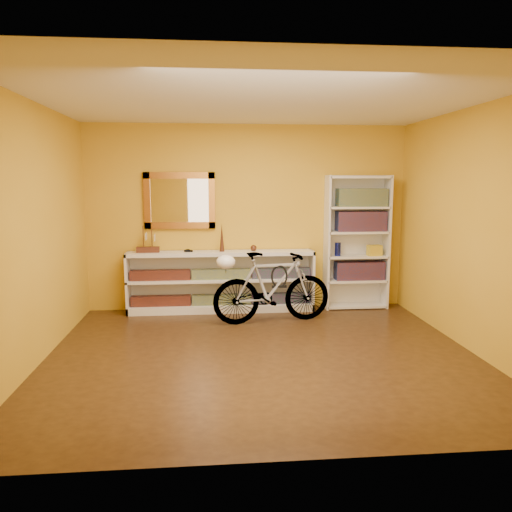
{
  "coord_description": "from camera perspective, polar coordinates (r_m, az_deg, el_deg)",
  "views": [
    {
      "loc": [
        -0.52,
        -4.93,
        1.81
      ],
      "look_at": [
        0.0,
        0.7,
        0.95
      ],
      "focal_mm": 34.36,
      "sensor_mm": 36.0,
      "label": 1
    }
  ],
  "objects": [
    {
      "name": "left_wall",
      "position": [
        5.26,
        -24.55,
        2.29
      ],
      "size": [
        0.01,
        4.0,
        2.6
      ],
      "primitive_type": "cube",
      "color": "gold",
      "rests_on": "ground"
    },
    {
      "name": "book_row_b",
      "position": [
        7.12,
        12.11,
        3.98
      ],
      "size": [
        0.7,
        0.22,
        0.28
      ],
      "primitive_type": "cube",
      "color": "maroon",
      "rests_on": "bookcase"
    },
    {
      "name": "travel_mug",
      "position": [
        7.05,
        9.49,
        0.79
      ],
      "size": [
        0.08,
        0.08,
        0.19
      ],
      "primitive_type": "cylinder",
      "color": "navy",
      "rests_on": "bookcase"
    },
    {
      "name": "yellow_bag",
      "position": [
        7.19,
        13.62,
        0.64
      ],
      "size": [
        0.21,
        0.15,
        0.15
      ],
      "primitive_type": "cube",
      "rotation": [
        0.0,
        0.0,
        0.12
      ],
      "color": "gold",
      "rests_on": "bookcase"
    },
    {
      "name": "wall_socket",
      "position": [
        7.23,
        6.2,
        -3.86
      ],
      "size": [
        0.09,
        0.02,
        0.09
      ],
      "primitive_type": "cube",
      "color": "silver",
      "rests_on": "back_wall"
    },
    {
      "name": "bicycle",
      "position": [
        6.31,
        1.91,
        -3.66
      ],
      "size": [
        0.64,
        1.62,
        0.93
      ],
      "primitive_type": "imported",
      "rotation": [
        0.0,
        0.0,
        1.72
      ],
      "color": "silver",
      "rests_on": "floor"
    },
    {
      "name": "bookcase",
      "position": [
        7.13,
        11.64,
        1.54
      ],
      "size": [
        0.9,
        0.3,
        1.9
      ],
      "primitive_type": null,
      "color": "silver",
      "rests_on": "floor"
    },
    {
      "name": "red_tin",
      "position": [
        7.06,
        10.16,
        6.44
      ],
      "size": [
        0.18,
        0.18,
        0.18
      ],
      "primitive_type": "cube",
      "rotation": [
        0.0,
        0.0,
        0.35
      ],
      "color": "maroon",
      "rests_on": "bookcase"
    },
    {
      "name": "model_ship",
      "position": [
        6.85,
        -12.51,
        1.93
      ],
      "size": [
        0.31,
        0.12,
        0.37
      ],
      "primitive_type": null,
      "rotation": [
        0.0,
        0.0,
        0.01
      ],
      "color": "#3D1C11",
      "rests_on": "console_unit"
    },
    {
      "name": "helmet",
      "position": [
        6.11,
        -3.54,
        -0.7
      ],
      "size": [
        0.24,
        0.23,
        0.18
      ],
      "primitive_type": "ellipsoid",
      "color": "white",
      "rests_on": "bicycle"
    },
    {
      "name": "ceiling",
      "position": [
        5.02,
        0.76,
        17.75
      ],
      "size": [
        4.5,
        4.0,
        0.01
      ],
      "primitive_type": "cube",
      "color": "silver",
      "rests_on": "ground"
    },
    {
      "name": "cd_row_upper",
      "position": [
        6.85,
        -4.06,
        -2.1
      ],
      "size": [
        2.5,
        0.13,
        0.14
      ],
      "primitive_type": "cube",
      "color": "navy",
      "rests_on": "console_unit"
    },
    {
      "name": "floor",
      "position": [
        5.28,
        0.71,
        -11.46
      ],
      "size": [
        4.5,
        4.0,
        0.01
      ],
      "primitive_type": "cube",
      "color": "black",
      "rests_on": "ground"
    },
    {
      "name": "decorative_orb",
      "position": [
        6.83,
        -0.28,
        0.94
      ],
      "size": [
        0.09,
        0.09,
        0.09
      ],
      "primitive_type": "sphere",
      "color": "#4E2A1B",
      "rests_on": "console_unit"
    },
    {
      "name": "u_lock",
      "position": [
        6.31,
        2.73,
        -2.37
      ],
      "size": [
        0.22,
        0.02,
        0.22
      ],
      "primitive_type": "torus",
      "rotation": [
        1.57,
        0.0,
        0.0
      ],
      "color": "black",
      "rests_on": "bicycle"
    },
    {
      "name": "cd_row_lower",
      "position": [
        6.93,
        -4.03,
        -5.07
      ],
      "size": [
        2.5,
        0.13,
        0.14
      ],
      "primitive_type": "cube",
      "color": "black",
      "rests_on": "console_unit"
    },
    {
      "name": "right_wall",
      "position": [
        5.68,
        24.02,
        2.74
      ],
      "size": [
        0.01,
        4.0,
        2.6
      ],
      "primitive_type": "cube",
      "color": "gold",
      "rests_on": "ground"
    },
    {
      "name": "back_wall",
      "position": [
        6.98,
        -0.98,
        4.45
      ],
      "size": [
        4.5,
        0.01,
        2.6
      ],
      "primitive_type": "cube",
      "color": "gold",
      "rests_on": "ground"
    },
    {
      "name": "gilt_mirror",
      "position": [
        6.92,
        -8.88,
        6.39
      ],
      "size": [
        0.98,
        0.06,
        0.78
      ],
      "primitive_type": "cube",
      "color": "brown",
      "rests_on": "back_wall"
    },
    {
      "name": "book_row_c",
      "position": [
        7.1,
        12.19,
        6.68
      ],
      "size": [
        0.7,
        0.22,
        0.25
      ],
      "primitive_type": "cube",
      "color": "navy",
      "rests_on": "bookcase"
    },
    {
      "name": "book_row_a",
      "position": [
        7.21,
        11.93,
        -1.65
      ],
      "size": [
        0.7,
        0.22,
        0.26
      ],
      "primitive_type": "cube",
      "color": "maroon",
      "rests_on": "bookcase"
    },
    {
      "name": "bronze_ornament",
      "position": [
        6.79,
        -4.0,
        2.17
      ],
      "size": [
        0.07,
        0.07,
        0.39
      ],
      "primitive_type": "cone",
      "color": "#4E2A1B",
      "rests_on": "console_unit"
    },
    {
      "name": "console_unit",
      "position": [
        6.89,
        -4.06,
        -2.97
      ],
      "size": [
        2.6,
        0.35,
        0.85
      ],
      "primitive_type": null,
      "color": "silver",
      "rests_on": "floor"
    },
    {
      "name": "toy_car",
      "position": [
        6.82,
        -7.85,
        0.48
      ],
      "size": [
        0.0,
        0.0,
        0.0
      ],
      "primitive_type": "imported",
      "rotation": [
        0.0,
        0.0,
        1.72
      ],
      "color": "black",
      "rests_on": "console_unit"
    }
  ]
}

